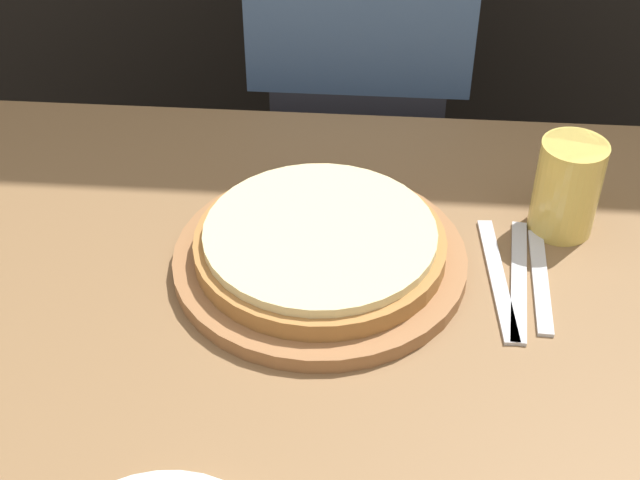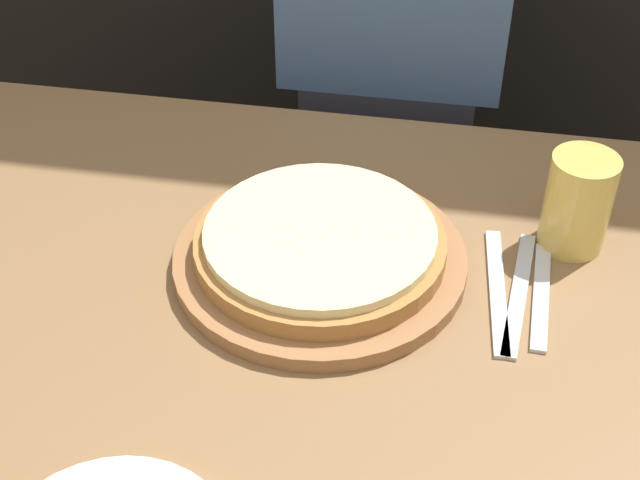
% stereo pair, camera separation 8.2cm
% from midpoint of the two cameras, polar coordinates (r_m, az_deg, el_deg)
% --- Properties ---
extents(pizza_on_board, '(0.35, 0.35, 0.06)m').
position_cam_midpoint_polar(pizza_on_board, '(1.05, 2.24, -0.70)').
color(pizza_on_board, '#99663D').
rests_on(pizza_on_board, dining_table).
extents(beer_glass, '(0.08, 0.08, 0.12)m').
position_cam_midpoint_polar(beer_glass, '(1.12, 18.27, 2.46)').
color(beer_glass, '#E5C65B').
rests_on(beer_glass, dining_table).
extents(fork, '(0.03, 0.22, 0.00)m').
position_cam_midpoint_polar(fork, '(1.06, 13.46, -3.22)').
color(fork, silver).
rests_on(fork, dining_table).
extents(dinner_knife, '(0.04, 0.22, 0.00)m').
position_cam_midpoint_polar(dinner_knife, '(1.06, 14.80, -3.36)').
color(dinner_knife, silver).
rests_on(dinner_knife, dining_table).
extents(spoon, '(0.03, 0.18, 0.00)m').
position_cam_midpoint_polar(spoon, '(1.07, 16.12, -3.50)').
color(spoon, silver).
rests_on(spoon, dining_table).
extents(diner_person, '(0.36, 0.20, 1.31)m').
position_cam_midpoint_polar(diner_person, '(1.55, 6.12, 9.33)').
color(diner_person, '#33333D').
rests_on(diner_person, ground_plane).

